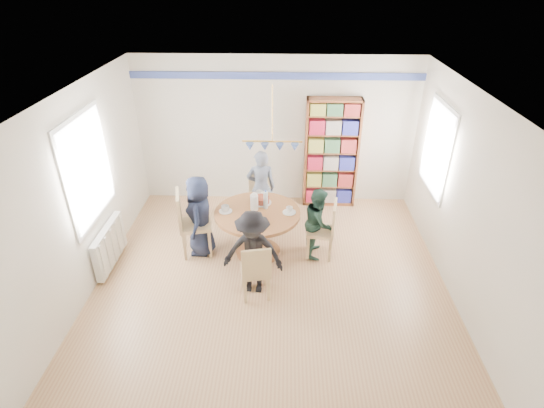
{
  "coord_description": "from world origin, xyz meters",
  "views": [
    {
      "loc": [
        0.18,
        -4.78,
        4.02
      ],
      "look_at": [
        0.0,
        0.4,
        1.05
      ],
      "focal_mm": 28.0,
      "sensor_mm": 36.0,
      "label": 1
    }
  ],
  "objects_px": {
    "chair_near": "(256,270)",
    "person_left": "(200,216)",
    "radiator": "(110,245)",
    "person_far": "(261,188)",
    "bookshelf": "(331,154)",
    "chair_right": "(326,227)",
    "person_near": "(253,253)",
    "dining_table": "(258,223)",
    "person_right": "(319,222)",
    "chair_left": "(189,221)",
    "chair_far": "(261,193)"
  },
  "relations": [
    {
      "from": "dining_table",
      "to": "radiator",
      "type": "bearing_deg",
      "value": -170.22
    },
    {
      "from": "chair_left",
      "to": "radiator",
      "type": "bearing_deg",
      "value": -162.44
    },
    {
      "from": "person_right",
      "to": "bookshelf",
      "type": "xyz_separation_m",
      "value": [
        0.3,
        1.62,
        0.43
      ]
    },
    {
      "from": "chair_left",
      "to": "chair_far",
      "type": "distance_m",
      "value": 1.5
    },
    {
      "from": "chair_left",
      "to": "person_far",
      "type": "xyz_separation_m",
      "value": [
        1.05,
        0.95,
        0.09
      ]
    },
    {
      "from": "chair_left",
      "to": "chair_near",
      "type": "xyz_separation_m",
      "value": [
        1.09,
        -1.02,
        -0.1
      ]
    },
    {
      "from": "radiator",
      "to": "person_far",
      "type": "distance_m",
      "value": 2.57
    },
    {
      "from": "chair_left",
      "to": "chair_far",
      "type": "height_order",
      "value": "chair_left"
    },
    {
      "from": "radiator",
      "to": "chair_left",
      "type": "xyz_separation_m",
      "value": [
        1.14,
        0.36,
        0.24
      ]
    },
    {
      "from": "person_left",
      "to": "radiator",
      "type": "bearing_deg",
      "value": -74.05
    },
    {
      "from": "dining_table",
      "to": "chair_left",
      "type": "xyz_separation_m",
      "value": [
        -1.05,
        -0.02,
        0.03
      ]
    },
    {
      "from": "person_left",
      "to": "person_right",
      "type": "distance_m",
      "value": 1.82
    },
    {
      "from": "chair_right",
      "to": "person_far",
      "type": "xyz_separation_m",
      "value": [
        -1.05,
        0.96,
        0.16
      ]
    },
    {
      "from": "person_near",
      "to": "chair_right",
      "type": "bearing_deg",
      "value": 44.25
    },
    {
      "from": "dining_table",
      "to": "chair_near",
      "type": "bearing_deg",
      "value": -87.75
    },
    {
      "from": "radiator",
      "to": "person_near",
      "type": "xyz_separation_m",
      "value": [
        2.18,
        -0.49,
        0.28
      ]
    },
    {
      "from": "chair_left",
      "to": "bookshelf",
      "type": "height_order",
      "value": "bookshelf"
    },
    {
      "from": "person_near",
      "to": "chair_far",
      "type": "bearing_deg",
      "value": 95.4
    },
    {
      "from": "person_right",
      "to": "chair_left",
      "type": "bearing_deg",
      "value": 100.72
    },
    {
      "from": "chair_far",
      "to": "bookshelf",
      "type": "relative_size",
      "value": 0.45
    },
    {
      "from": "chair_near",
      "to": "chair_right",
      "type": "bearing_deg",
      "value": 45.26
    },
    {
      "from": "dining_table",
      "to": "person_right",
      "type": "distance_m",
      "value": 0.93
    },
    {
      "from": "person_left",
      "to": "bookshelf",
      "type": "bearing_deg",
      "value": 126.94
    },
    {
      "from": "chair_right",
      "to": "chair_far",
      "type": "height_order",
      "value": "chair_right"
    },
    {
      "from": "person_left",
      "to": "chair_left",
      "type": "bearing_deg",
      "value": -78.8
    },
    {
      "from": "chair_near",
      "to": "dining_table",
      "type": "bearing_deg",
      "value": 92.25
    },
    {
      "from": "bookshelf",
      "to": "chair_right",
      "type": "bearing_deg",
      "value": -96.33
    },
    {
      "from": "chair_right",
      "to": "person_right",
      "type": "distance_m",
      "value": 0.14
    },
    {
      "from": "person_right",
      "to": "bookshelf",
      "type": "relative_size",
      "value": 0.56
    },
    {
      "from": "chair_near",
      "to": "person_near",
      "type": "bearing_deg",
      "value": 105.0
    },
    {
      "from": "person_right",
      "to": "dining_table",
      "type": "bearing_deg",
      "value": 101.58
    },
    {
      "from": "chair_far",
      "to": "person_far",
      "type": "xyz_separation_m",
      "value": [
        0.01,
        -0.12,
        0.18
      ]
    },
    {
      "from": "dining_table",
      "to": "chair_near",
      "type": "xyz_separation_m",
      "value": [
        0.04,
        -1.04,
        -0.08
      ]
    },
    {
      "from": "radiator",
      "to": "chair_near",
      "type": "height_order",
      "value": "chair_near"
    },
    {
      "from": "chair_left",
      "to": "person_far",
      "type": "height_order",
      "value": "person_far"
    },
    {
      "from": "bookshelf",
      "to": "person_left",
      "type": "bearing_deg",
      "value": -142.14
    },
    {
      "from": "person_left",
      "to": "person_near",
      "type": "height_order",
      "value": "person_left"
    },
    {
      "from": "dining_table",
      "to": "person_left",
      "type": "relative_size",
      "value": 1.0
    },
    {
      "from": "person_far",
      "to": "person_near",
      "type": "xyz_separation_m",
      "value": [
        -0.01,
        -1.8,
        -0.05
      ]
    },
    {
      "from": "dining_table",
      "to": "person_near",
      "type": "relative_size",
      "value": 1.04
    },
    {
      "from": "person_right",
      "to": "person_left",
      "type": "bearing_deg",
      "value": 99.74
    },
    {
      "from": "chair_near",
      "to": "person_left",
      "type": "distance_m",
      "value": 1.41
    },
    {
      "from": "radiator",
      "to": "chair_near",
      "type": "relative_size",
      "value": 1.15
    },
    {
      "from": "dining_table",
      "to": "person_right",
      "type": "bearing_deg",
      "value": 2.58
    },
    {
      "from": "person_left",
      "to": "bookshelf",
      "type": "relative_size",
      "value": 0.64
    },
    {
      "from": "chair_right",
      "to": "chair_near",
      "type": "height_order",
      "value": "chair_right"
    },
    {
      "from": "chair_near",
      "to": "chair_far",
      "type": "bearing_deg",
      "value": 91.23
    },
    {
      "from": "dining_table",
      "to": "person_left",
      "type": "xyz_separation_m",
      "value": [
        -0.88,
        0.02,
        0.09
      ]
    },
    {
      "from": "chair_far",
      "to": "person_left",
      "type": "xyz_separation_m",
      "value": [
        -0.88,
        -1.04,
        0.15
      ]
    },
    {
      "from": "chair_left",
      "to": "person_left",
      "type": "distance_m",
      "value": 0.18
    }
  ]
}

